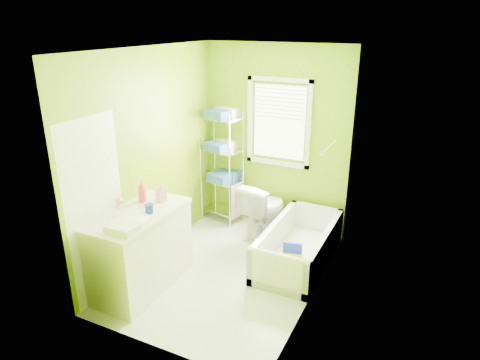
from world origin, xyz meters
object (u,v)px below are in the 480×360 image
at_px(toilet, 264,209).
at_px(wire_shelf_unit, 223,154).
at_px(vanity, 140,248).
at_px(bathtub, 298,251).

relative_size(toilet, wire_shelf_unit, 0.47).
xyz_separation_m(toilet, vanity, (-0.76, -1.74, 0.09)).
height_order(bathtub, wire_shelf_unit, wire_shelf_unit).
height_order(toilet, wire_shelf_unit, wire_shelf_unit).
bearing_deg(vanity, toilet, 66.30).
distance_m(toilet, wire_shelf_unit, 1.00).
distance_m(bathtub, vanity, 1.94).
bearing_deg(bathtub, vanity, -138.81).
height_order(bathtub, vanity, vanity).
xyz_separation_m(bathtub, wire_shelf_unit, (-1.41, 0.70, 0.88)).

